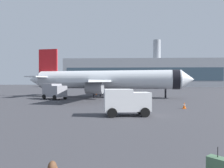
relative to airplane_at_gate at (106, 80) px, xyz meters
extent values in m
cylinder|color=silver|center=(0.23, -0.04, 0.04)|extent=(30.21, 8.92, 3.80)
cone|color=silver|center=(16.19, -2.84, 0.04)|extent=(2.99, 3.97, 3.61)
cone|color=silver|center=(-16.12, 2.83, 0.04)|extent=(3.74, 3.92, 3.42)
cylinder|color=black|center=(14.02, -2.46, 0.04)|extent=(2.05, 4.06, 3.88)
cube|color=silver|center=(0.63, 8.01, -0.26)|extent=(7.49, 16.59, 0.36)
cube|color=silver|center=(-2.14, -7.75, -0.26)|extent=(7.49, 16.59, 0.36)
cylinder|color=gray|center=(0.20, 5.55, -1.56)|extent=(3.53, 2.72, 2.20)
cylinder|color=gray|center=(-1.70, -5.29, -1.56)|extent=(3.53, 2.72, 2.20)
cube|color=red|center=(-13.07, 2.29, 3.64)|extent=(4.40, 1.11, 6.40)
cube|color=silver|center=(-13.01, 5.53, 0.64)|extent=(3.60, 6.36, 0.24)
cube|color=silver|center=(-14.11, -0.77, 0.64)|extent=(3.60, 6.36, 0.24)
cylinder|color=black|center=(12.05, -2.11, -2.76)|extent=(0.36, 0.36, 1.80)
cylinder|color=black|center=(-1.33, 2.67, -2.76)|extent=(0.44, 0.44, 1.80)
cylinder|color=black|center=(-2.15, -2.06, -2.76)|extent=(0.44, 0.44, 1.80)
cube|color=gray|center=(-7.88, -6.64, -2.14)|extent=(2.68, 2.77, 2.04)
cube|color=#1E232D|center=(-7.32, -7.08, -1.66)|extent=(1.28, 1.61, 0.84)
cube|color=gray|center=(-9.77, -5.17, -1.96)|extent=(3.81, 3.65, 2.40)
cylinder|color=black|center=(-7.08, -5.81, -3.21)|extent=(0.84, 0.73, 0.90)
cylinder|color=black|center=(-8.50, -7.62, -3.21)|extent=(0.84, 0.73, 0.90)
cylinder|color=black|center=(-9.73, -3.74, -3.21)|extent=(0.84, 0.73, 0.90)
cylinder|color=black|center=(-11.14, -5.55, -3.21)|extent=(0.84, 0.73, 0.90)
cube|color=white|center=(5.20, -23.93, -2.27)|extent=(2.01, 2.21, 1.78)
cube|color=#1E232D|center=(5.94, -23.83, -1.85)|extent=(0.32, 1.79, 0.74)
cube|color=white|center=(3.02, -24.22, -2.11)|extent=(2.88, 2.33, 2.10)
cylinder|color=black|center=(5.28, -22.86, -3.21)|extent=(0.92, 0.34, 0.90)
cylinder|color=black|center=(5.55, -24.94, -3.21)|extent=(0.92, 0.34, 0.90)
cylinder|color=black|center=(2.22, -23.26, -3.21)|extent=(0.92, 0.34, 0.90)
cylinder|color=black|center=(2.50, -25.35, -3.21)|extent=(0.92, 0.34, 0.90)
cube|color=#F2590C|center=(11.03, -18.39, -3.64)|extent=(0.44, 0.44, 0.04)
cone|color=#F2590C|center=(11.03, -18.39, -3.25)|extent=(0.36, 0.36, 0.73)
cylinder|color=white|center=(11.03, -18.39, -3.21)|extent=(0.23, 0.23, 0.10)
cube|color=#F2590C|center=(-2.97, 8.57, -3.64)|extent=(0.44, 0.44, 0.04)
cone|color=#F2590C|center=(-2.97, 8.57, -3.33)|extent=(0.36, 0.36, 0.57)
cylinder|color=white|center=(-2.97, 8.57, -3.30)|extent=(0.23, 0.23, 0.10)
cube|color=#476B4C|center=(6.67, -37.48, -3.27)|extent=(0.73, 0.74, 0.70)
cylinder|color=black|center=(6.67, -37.48, -2.74)|extent=(0.02, 0.02, 0.36)
ellipsoid|color=brown|center=(0.85, -37.38, -3.42)|extent=(0.32, 0.40, 0.48)
cube|color=gray|center=(15.82, 86.36, 4.52)|extent=(91.81, 21.58, 16.35)
cube|color=#334756|center=(15.82, 75.52, 3.70)|extent=(87.22, 0.10, 7.36)
cylinder|color=gray|center=(24.73, 86.36, 18.70)|extent=(4.40, 4.40, 12.00)
camera|label=1|loc=(3.36, -44.98, -0.29)|focal=34.43mm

